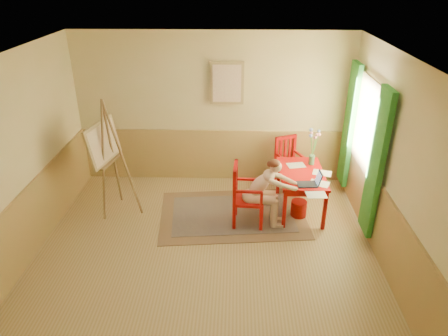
{
  "coord_description": "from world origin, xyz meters",
  "views": [
    {
      "loc": [
        0.42,
        -4.92,
        3.76
      ],
      "look_at": [
        0.25,
        0.55,
        1.05
      ],
      "focal_mm": 32.8,
      "sensor_mm": 36.0,
      "label": 1
    }
  ],
  "objects_px": {
    "table": "(301,177)",
    "chair_left": "(245,195)",
    "figure": "(264,190)",
    "laptop": "(311,182)",
    "easel": "(106,147)",
    "chair_back": "(288,163)"
  },
  "relations": [
    {
      "from": "table",
      "to": "chair_left",
      "type": "xyz_separation_m",
      "value": [
        -0.93,
        -0.42,
        -0.11
      ]
    },
    {
      "from": "table",
      "to": "figure",
      "type": "xyz_separation_m",
      "value": [
        -0.64,
        -0.45,
        0.01
      ]
    },
    {
      "from": "laptop",
      "to": "easel",
      "type": "distance_m",
      "value": 3.29
    },
    {
      "from": "figure",
      "to": "chair_back",
      "type": "bearing_deg",
      "value": 67.84
    },
    {
      "from": "table",
      "to": "chair_left",
      "type": "bearing_deg",
      "value": -155.73
    },
    {
      "from": "chair_back",
      "to": "table",
      "type": "bearing_deg",
      "value": -82.85
    },
    {
      "from": "chair_back",
      "to": "easel",
      "type": "height_order",
      "value": "easel"
    },
    {
      "from": "table",
      "to": "easel",
      "type": "relative_size",
      "value": 0.61
    },
    {
      "from": "chair_left",
      "to": "chair_back",
      "type": "xyz_separation_m",
      "value": [
        0.82,
        1.26,
        -0.03
      ]
    },
    {
      "from": "figure",
      "to": "laptop",
      "type": "xyz_separation_m",
      "value": [
        0.71,
        0.03,
        0.12
      ]
    },
    {
      "from": "figure",
      "to": "easel",
      "type": "xyz_separation_m",
      "value": [
        -2.53,
        0.38,
        0.52
      ]
    },
    {
      "from": "chair_back",
      "to": "easel",
      "type": "bearing_deg",
      "value": -163.27
    },
    {
      "from": "chair_back",
      "to": "laptop",
      "type": "bearing_deg",
      "value": -81.72
    },
    {
      "from": "chair_back",
      "to": "laptop",
      "type": "height_order",
      "value": "chair_back"
    },
    {
      "from": "table",
      "to": "laptop",
      "type": "relative_size",
      "value": 3.23
    },
    {
      "from": "laptop",
      "to": "easel",
      "type": "relative_size",
      "value": 0.19
    },
    {
      "from": "chair_left",
      "to": "figure",
      "type": "relative_size",
      "value": 0.89
    },
    {
      "from": "laptop",
      "to": "easel",
      "type": "height_order",
      "value": "easel"
    },
    {
      "from": "chair_left",
      "to": "easel",
      "type": "bearing_deg",
      "value": 171.22
    },
    {
      "from": "chair_left",
      "to": "chair_back",
      "type": "distance_m",
      "value": 1.51
    },
    {
      "from": "chair_left",
      "to": "chair_back",
      "type": "relative_size",
      "value": 1.07
    },
    {
      "from": "figure",
      "to": "laptop",
      "type": "bearing_deg",
      "value": 2.7
    }
  ]
}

